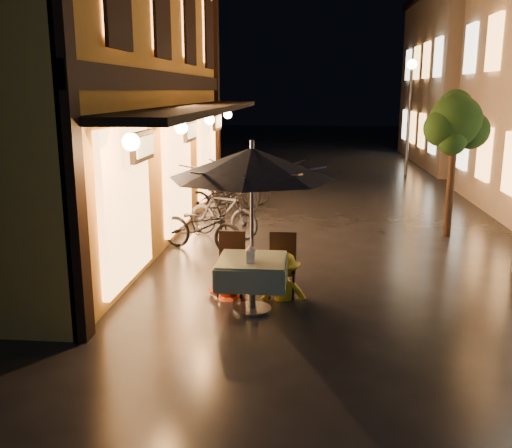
# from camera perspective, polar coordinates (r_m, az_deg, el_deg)

# --- Properties ---
(ground) EXTENTS (90.00, 90.00, 0.00)m
(ground) POSITION_cam_1_polar(r_m,az_deg,el_deg) (8.56, 9.27, -8.34)
(ground) COLOR black
(ground) RESTS_ON ground
(west_building) EXTENTS (5.90, 11.40, 7.40)m
(west_building) POSITION_cam_1_polar(r_m,az_deg,el_deg) (13.01, -18.34, 15.17)
(west_building) COLOR gold
(west_building) RESTS_ON ground
(east_building_far) EXTENTS (7.30, 10.30, 7.30)m
(east_building_far) POSITION_cam_1_polar(r_m,az_deg,el_deg) (27.19, 23.47, 13.29)
(east_building_far) COLOR tan
(east_building_far) RESTS_ON ground
(street_tree) EXTENTS (1.43, 1.20, 3.15)m
(street_tree) POSITION_cam_1_polar(r_m,az_deg,el_deg) (12.84, 19.35, 9.36)
(street_tree) COLOR black
(street_tree) RESTS_ON ground
(streetlamp_far) EXTENTS (0.36, 0.36, 4.23)m
(streetlamp_far) POSITION_cam_1_polar(r_m,az_deg,el_deg) (22.24, 15.16, 12.24)
(streetlamp_far) COLOR #59595E
(streetlamp_far) RESTS_ON ground
(cafe_table) EXTENTS (0.99, 0.99, 0.78)m
(cafe_table) POSITION_cam_1_polar(r_m,az_deg,el_deg) (8.19, -0.40, -4.79)
(cafe_table) COLOR #59595E
(cafe_table) RESTS_ON ground
(patio_umbrella) EXTENTS (2.34, 2.34, 2.46)m
(patio_umbrella) POSITION_cam_1_polar(r_m,az_deg,el_deg) (7.85, -0.42, 6.10)
(patio_umbrella) COLOR #59595E
(patio_umbrella) RESTS_ON ground
(cafe_chair_left) EXTENTS (0.42, 0.42, 0.97)m
(cafe_chair_left) POSITION_cam_1_polar(r_m,az_deg,el_deg) (8.95, -2.47, -3.56)
(cafe_chair_left) COLOR black
(cafe_chair_left) RESTS_ON ground
(cafe_chair_right) EXTENTS (0.42, 0.42, 0.97)m
(cafe_chair_right) POSITION_cam_1_polar(r_m,az_deg,el_deg) (8.88, 2.66, -3.70)
(cafe_chair_right) COLOR black
(cafe_chair_right) RESTS_ON ground
(table_lantern) EXTENTS (0.16, 0.16, 0.25)m
(table_lantern) POSITION_cam_1_polar(r_m,az_deg,el_deg) (7.92, -0.54, -2.92)
(table_lantern) COLOR white
(table_lantern) RESTS_ON cafe_table
(person_orange) EXTENTS (0.77, 0.65, 1.41)m
(person_orange) POSITION_cam_1_polar(r_m,az_deg,el_deg) (8.72, -2.90, -2.88)
(person_orange) COLOR #E44E23
(person_orange) RESTS_ON ground
(person_yellow) EXTENTS (0.98, 0.66, 1.40)m
(person_yellow) POSITION_cam_1_polar(r_m,az_deg,el_deg) (8.65, 2.78, -3.05)
(person_yellow) COLOR yellow
(person_yellow) RESTS_ON ground
(bicycle_0) EXTENTS (1.99, 1.37, 0.99)m
(bicycle_0) POSITION_cam_1_polar(r_m,az_deg,el_deg) (11.32, -5.42, -0.26)
(bicycle_0) COLOR black
(bicycle_0) RESTS_ON ground
(bicycle_1) EXTENTS (1.79, 1.17, 1.05)m
(bicycle_1) POSITION_cam_1_polar(r_m,az_deg,el_deg) (12.38, -3.31, 1.08)
(bicycle_1) COLOR black
(bicycle_1) RESTS_ON ground
(bicycle_2) EXTENTS (1.91, 0.81, 0.98)m
(bicycle_2) POSITION_cam_1_polar(r_m,az_deg,el_deg) (14.55, -3.40, 2.77)
(bicycle_2) COLOR black
(bicycle_2) RESTS_ON ground
(bicycle_3) EXTENTS (1.76, 0.82, 1.02)m
(bicycle_3) POSITION_cam_1_polar(r_m,az_deg,el_deg) (15.25, -2.67, 3.34)
(bicycle_3) COLOR black
(bicycle_3) RESTS_ON ground
(bicycle_4) EXTENTS (1.64, 0.63, 0.85)m
(bicycle_4) POSITION_cam_1_polar(r_m,az_deg,el_deg) (15.88, -1.54, 3.44)
(bicycle_4) COLOR black
(bicycle_4) RESTS_ON ground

